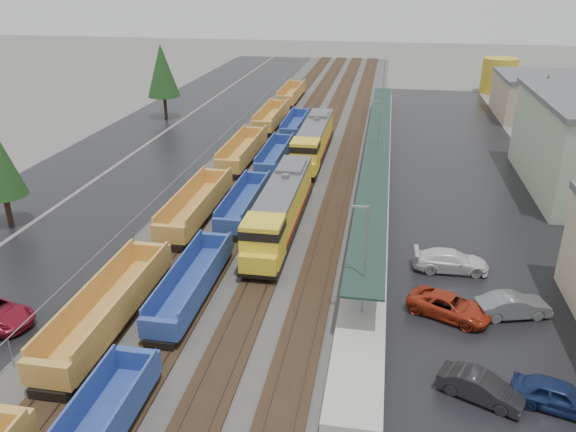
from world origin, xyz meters
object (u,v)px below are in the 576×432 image
at_px(parked_car_east_e, 513,306).
at_px(storage_tank, 499,76).
at_px(parked_car_east_a, 481,387).
at_px(parked_car_east_b, 449,306).
at_px(parked_car_east_c, 451,261).
at_px(locomotive_trail, 313,141).
at_px(well_string_blue, 222,238).
at_px(parked_car_east_d, 558,396).
at_px(locomotive_lead, 280,209).
at_px(well_string_yellow, 197,206).

bearing_deg(parked_car_east_e, storage_tank, -24.70).
height_order(parked_car_east_a, parked_car_east_e, parked_car_east_e).
bearing_deg(parked_car_east_b, parked_car_east_c, 18.53).
relative_size(locomotive_trail, parked_car_east_b, 3.62).
distance_m(parked_car_east_a, parked_car_east_e, 8.87).
relative_size(well_string_blue, parked_car_east_b, 16.14).
relative_size(well_string_blue, storage_tank, 13.64).
bearing_deg(parked_car_east_d, locomotive_lead, 60.62).
relative_size(locomotive_lead, parked_car_east_d, 4.21).
xyz_separation_m(locomotive_lead, storage_tank, (28.19, 67.40, 0.81)).
xyz_separation_m(locomotive_trail, storage_tank, (28.19, 46.40, 0.81)).
bearing_deg(well_string_yellow, locomotive_trail, 67.21).
bearing_deg(parked_car_east_c, parked_car_east_a, 179.12).
relative_size(well_string_yellow, parked_car_east_a, 26.62).
bearing_deg(storage_tank, well_string_yellow, -118.94).
relative_size(locomotive_lead, locomotive_trail, 1.00).
xyz_separation_m(locomotive_lead, locomotive_trail, (0.00, 21.00, 0.00)).
bearing_deg(parked_car_east_e, locomotive_trail, 12.60).
bearing_deg(locomotive_trail, parked_car_east_c, -61.40).
bearing_deg(well_string_yellow, locomotive_lead, -13.77).
distance_m(locomotive_lead, parked_car_east_a, 22.77).
xyz_separation_m(storage_tank, parked_car_east_b, (-15.19, -77.72, -2.40)).
height_order(parked_car_east_b, parked_car_east_c, parked_car_east_c).
xyz_separation_m(parked_car_east_b, parked_car_east_e, (4.03, 0.68, 0.04)).
xyz_separation_m(parked_car_east_a, parked_car_east_c, (-0.28, 13.91, 0.07)).
xyz_separation_m(well_string_yellow, parked_car_east_a, (21.93, -19.91, -0.50)).
height_order(locomotive_trail, parked_car_east_d, locomotive_trail).
bearing_deg(parked_car_east_c, parked_car_east_d, -165.85).
relative_size(locomotive_trail, storage_tank, 3.06).
bearing_deg(parked_car_east_d, parked_car_east_b, 47.56).
bearing_deg(storage_tank, parked_car_east_d, -97.00).
bearing_deg(locomotive_lead, well_string_blue, -136.93).
bearing_deg(storage_tank, parked_car_east_a, -99.49).
bearing_deg(parked_car_east_b, parked_car_east_a, -148.65).
bearing_deg(locomotive_lead, parked_car_east_a, -52.19).
relative_size(parked_car_east_a, parked_car_east_e, 0.93).
relative_size(well_string_blue, parked_car_east_a, 19.54).
xyz_separation_m(locomotive_trail, parked_car_east_d, (17.70, -39.01, -1.55)).
height_order(storage_tank, parked_car_east_e, storage_tank).
xyz_separation_m(parked_car_east_a, parked_car_east_b, (-0.93, 7.63, 0.02)).
xyz_separation_m(well_string_blue, parked_car_east_e, (21.03, -5.90, -0.32)).
xyz_separation_m(locomotive_lead, well_string_yellow, (-8.00, 1.96, -1.10)).
xyz_separation_m(locomotive_lead, parked_car_east_c, (13.65, -4.03, -1.54)).
height_order(storage_tank, parked_car_east_d, storage_tank).
xyz_separation_m(well_string_blue, parked_car_east_d, (21.70, -14.27, -0.33)).
relative_size(locomotive_lead, well_string_blue, 0.22).
xyz_separation_m(storage_tank, parked_car_east_a, (-14.26, -85.35, -2.41)).
distance_m(storage_tank, parked_car_east_a, 86.57).
relative_size(parked_car_east_c, parked_car_east_e, 1.15).
bearing_deg(parked_car_east_a, locomotive_trail, 43.73).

